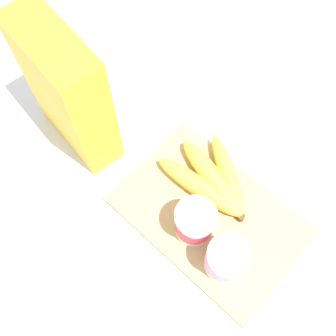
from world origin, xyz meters
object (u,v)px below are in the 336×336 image
object	(u,v)px
cereal_box	(68,95)
yogurt_cup_front	(225,259)
cutting_board	(210,216)
banana_bunch	(212,180)
yogurt_cup_back	(195,222)

from	to	relation	value
cereal_box	yogurt_cup_front	bearing A→B (deg)	-174.84
cutting_board	yogurt_cup_front	distance (m)	0.11
cereal_box	banana_bunch	distance (m)	0.31
cutting_board	yogurt_cup_back	bearing A→B (deg)	82.11
yogurt_cup_back	banana_bunch	bearing A→B (deg)	-69.25
yogurt_cup_front	cereal_box	bearing A→B (deg)	-2.33
cereal_box	banana_bunch	xyz separation A→B (m)	(-0.27, -0.09, -0.11)
cutting_board	cereal_box	distance (m)	0.34
yogurt_cup_back	banana_bunch	xyz separation A→B (m)	(0.03, -0.09, -0.02)
banana_bunch	yogurt_cup_back	bearing A→B (deg)	110.75
banana_bunch	cutting_board	bearing A→B (deg)	129.51
yogurt_cup_back	yogurt_cup_front	bearing A→B (deg)	169.50
cereal_box	yogurt_cup_back	world-z (taller)	cereal_box
yogurt_cup_front	yogurt_cup_back	world-z (taller)	yogurt_cup_front
cutting_board	yogurt_cup_front	xyz separation A→B (m)	(-0.08, 0.06, 0.05)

